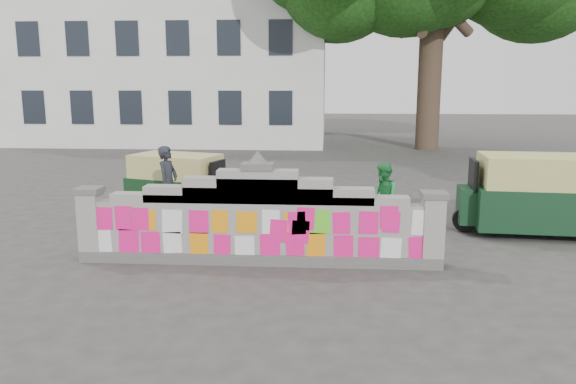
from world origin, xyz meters
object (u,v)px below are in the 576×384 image
cyclist_bike (169,210)px  rickshaw_right (535,194)px  cyclist_rider (169,195)px  rickshaw_left (179,183)px  pedestrian (383,198)px

cyclist_bike → rickshaw_right: rickshaw_right is taller
cyclist_rider → rickshaw_left: cyclist_rider is taller
pedestrian → rickshaw_right: bearing=87.4°
cyclist_bike → cyclist_rider: (0.00, 0.00, 0.33)m
cyclist_rider → rickshaw_right: rickshaw_right is taller
rickshaw_left → rickshaw_right: 8.11m
cyclist_bike → rickshaw_left: size_ratio=0.67×
cyclist_bike → cyclist_rider: 0.33m
rickshaw_right → rickshaw_left: bearing=-5.6°
cyclist_rider → rickshaw_right: size_ratio=0.52×
cyclist_bike → cyclist_rider: size_ratio=1.12×
cyclist_rider → pedestrian: (4.58, 0.20, -0.05)m
cyclist_rider → cyclist_bike: bearing=0.0°
rickshaw_left → rickshaw_right: size_ratio=0.87×
cyclist_bike → cyclist_rider: cyclist_rider is taller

